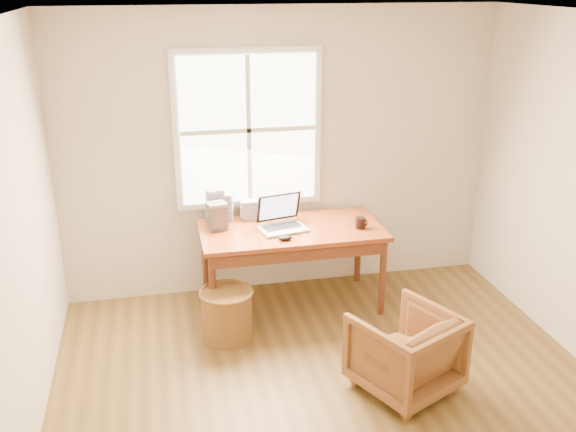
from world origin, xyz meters
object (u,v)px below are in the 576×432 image
Objects in this scene: armchair at (405,351)px; cd_stack_a at (225,207)px; laptop at (283,215)px; coffee_mug at (360,223)px; wicker_stool at (227,315)px; desk at (291,230)px.

cd_stack_a is at bearing -84.02° from armchair.
armchair is 1.71× the size of laptop.
cd_stack_a reaches higher than coffee_mug.
armchair is at bearing -39.45° from wicker_stool.
wicker_stool is at bearing -144.96° from desk.
desk is at bearing -95.21° from armchair.
desk reaches higher than wicker_stool.
wicker_stool is at bearing -64.98° from armchair.
cd_stack_a is (-0.45, 0.35, -0.01)m from laptop.
laptop is at bearing -37.47° from cd_stack_a.
cd_stack_a reaches higher than wicker_stool.
desk reaches higher than armchair.
desk is 0.64m from cd_stack_a.
coffee_mug reaches higher than armchair.
armchair is at bearing -69.68° from desk.
laptop is at bearing 37.03° from wicker_stool.
desk is 4.12× the size of laptop.
laptop is 1.54× the size of cd_stack_a.
cd_stack_a is (-1.06, 1.73, 0.57)m from armchair.
armchair is at bearing -58.49° from cd_stack_a.
laptop is 0.69m from coffee_mug.
armchair is 2.64× the size of cd_stack_a.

